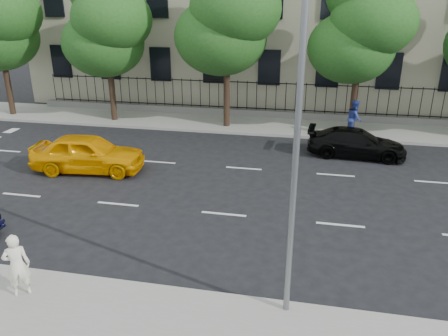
% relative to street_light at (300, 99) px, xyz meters
% --- Properties ---
extents(ground, '(120.00, 120.00, 0.00)m').
position_rel_street_light_xyz_m(ground, '(-2.50, 1.77, -5.15)').
color(ground, black).
rests_on(ground, ground).
extents(far_sidewalk, '(60.00, 4.00, 0.15)m').
position_rel_street_light_xyz_m(far_sidewalk, '(-2.50, 15.77, -5.07)').
color(far_sidewalk, gray).
rests_on(far_sidewalk, ground).
extents(lane_markings, '(49.60, 4.62, 0.01)m').
position_rel_street_light_xyz_m(lane_markings, '(-2.50, 6.52, -5.14)').
color(lane_markings, silver).
rests_on(lane_markings, ground).
extents(iron_fence, '(30.00, 0.50, 2.20)m').
position_rel_street_light_xyz_m(iron_fence, '(-2.50, 17.47, -4.50)').
color(iron_fence, slate).
rests_on(iron_fence, far_sidewalk).
extents(street_light, '(0.25, 3.32, 8.05)m').
position_rel_street_light_xyz_m(street_light, '(0.00, 0.00, 0.00)').
color(street_light, slate).
rests_on(street_light, near_sidewalk).
extents(tree_b, '(5.53, 5.12, 8.97)m').
position_rel_street_light_xyz_m(tree_b, '(-11.46, 15.13, 0.69)').
color(tree_b, '#382619').
rests_on(tree_b, far_sidewalk).
extents(tree_c, '(5.89, 5.50, 9.80)m').
position_rel_street_light_xyz_m(tree_c, '(-4.46, 15.13, 1.26)').
color(tree_c, '#382619').
rests_on(tree_c, far_sidewalk).
extents(tree_d, '(5.34, 4.94, 8.84)m').
position_rel_street_light_xyz_m(tree_d, '(2.54, 15.13, 0.69)').
color(tree_d, '#382619').
rests_on(tree_d, far_sidewalk).
extents(yellow_taxi, '(5.01, 2.43, 1.65)m').
position_rel_street_light_xyz_m(yellow_taxi, '(-9.11, 7.15, -4.32)').
color(yellow_taxi, '#F3A002').
rests_on(yellow_taxi, ground).
extents(black_sedan, '(4.70, 2.16, 1.33)m').
position_rel_street_light_xyz_m(black_sedan, '(2.50, 11.44, -4.48)').
color(black_sedan, black).
rests_on(black_sedan, ground).
extents(woman_near, '(0.74, 0.68, 1.70)m').
position_rel_street_light_xyz_m(woman_near, '(-6.58, -1.28, -4.15)').
color(woman_near, white).
rests_on(woman_near, near_sidewalk).
extents(pedestrian_far, '(0.75, 0.96, 1.95)m').
position_rel_street_light_xyz_m(pedestrian_far, '(2.57, 14.30, -4.02)').
color(pedestrian_far, navy).
rests_on(pedestrian_far, far_sidewalk).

